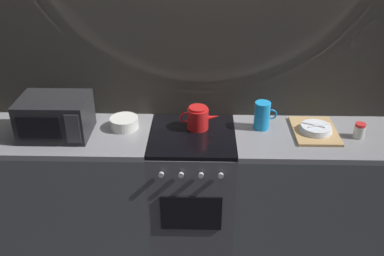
# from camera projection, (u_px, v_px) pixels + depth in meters

# --- Properties ---
(ground_plane) EXTENTS (8.00, 8.00, 0.00)m
(ground_plane) POSITION_uv_depth(u_px,v_px,m) (192.00, 232.00, 3.40)
(ground_plane) COLOR #2D2D33
(back_wall) EXTENTS (3.60, 0.05, 2.40)m
(back_wall) POSITION_uv_depth(u_px,v_px,m) (193.00, 76.00, 3.09)
(back_wall) COLOR #A39989
(back_wall) RESTS_ON ground_plane
(counter_left) EXTENTS (1.20, 0.60, 0.90)m
(counter_left) POSITION_uv_depth(u_px,v_px,m) (72.00, 185.00, 3.20)
(counter_left) COLOR #515459
(counter_left) RESTS_ON ground_plane
(stove_unit) EXTENTS (0.60, 0.63, 0.90)m
(stove_unit) POSITION_uv_depth(u_px,v_px,m) (192.00, 187.00, 3.18)
(stove_unit) COLOR #4C4C51
(stove_unit) RESTS_ON ground_plane
(counter_right) EXTENTS (1.20, 0.60, 0.90)m
(counter_right) POSITION_uv_depth(u_px,v_px,m) (313.00, 188.00, 3.16)
(counter_right) COLOR #515459
(counter_right) RESTS_ON ground_plane
(microwave) EXTENTS (0.46, 0.35, 0.27)m
(microwave) POSITION_uv_depth(u_px,v_px,m) (55.00, 117.00, 2.90)
(microwave) COLOR black
(microwave) RESTS_ON counter_left
(kettle) EXTENTS (0.28, 0.15, 0.17)m
(kettle) POSITION_uv_depth(u_px,v_px,m) (198.00, 118.00, 3.00)
(kettle) COLOR red
(kettle) RESTS_ON stove_unit
(mixing_bowl) EXTENTS (0.20, 0.20, 0.08)m
(mixing_bowl) POSITION_uv_depth(u_px,v_px,m) (124.00, 123.00, 3.02)
(mixing_bowl) COLOR silver
(mixing_bowl) RESTS_ON counter_left
(pitcher) EXTENTS (0.16, 0.11, 0.20)m
(pitcher) POSITION_uv_depth(u_px,v_px,m) (262.00, 115.00, 2.99)
(pitcher) COLOR #198CD8
(pitcher) RESTS_ON counter_right
(dish_pile) EXTENTS (0.30, 0.40, 0.07)m
(dish_pile) POSITION_uv_depth(u_px,v_px,m) (315.00, 130.00, 2.96)
(dish_pile) COLOR tan
(dish_pile) RESTS_ON counter_right
(spice_jar) EXTENTS (0.08, 0.08, 0.10)m
(spice_jar) POSITION_uv_depth(u_px,v_px,m) (360.00, 131.00, 2.90)
(spice_jar) COLOR silver
(spice_jar) RESTS_ON counter_right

